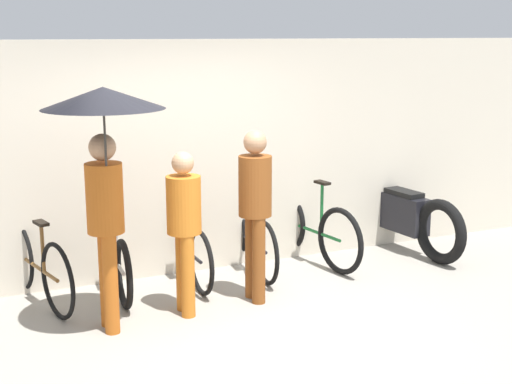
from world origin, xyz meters
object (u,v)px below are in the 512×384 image
Objects in this scene: pedestrian_trailing at (255,203)px; pedestrian_leading at (104,143)px; parked_bicycle_0 at (37,265)px; motorcycle at (403,216)px; parked_bicycle_1 at (114,256)px; parked_bicycle_2 at (184,247)px; pedestrian_center at (184,222)px; parked_bicycle_3 at (250,238)px; parked_bicycle_4 at (311,229)px.

pedestrian_leading is at bearing 9.81° from pedestrian_trailing.
motorcycle is at bearing -103.43° from parked_bicycle_0.
parked_bicycle_0 reaches higher than parked_bicycle_1.
parked_bicycle_1 is 1.60m from pedestrian_trailing.
parked_bicycle_1 is at bearing -34.24° from pedestrian_trailing.
parked_bicycle_2 is 1.10m from pedestrian_center.
pedestrian_trailing is at bearing -125.58° from parked_bicycle_0.
pedestrian_center is at bearing 99.33° from motorcycle.
parked_bicycle_2 is 0.99× the size of pedestrian_trailing.
parked_bicycle_2 is 1.01× the size of parked_bicycle_3.
parked_bicycle_2 is at bearing 94.12° from parked_bicycle_3.
parked_bicycle_2 is at bearing -61.74° from pedestrian_trailing.
pedestrian_center is (-0.29, -0.91, 0.53)m from parked_bicycle_2.
motorcycle is at bearing -91.71° from parked_bicycle_2.
parked_bicycle_2 is 1.16m from pedestrian_trailing.
pedestrian_trailing is at bearing -153.58° from parked_bicycle_2.
parked_bicycle_3 is 2.48m from pedestrian_leading.
pedestrian_trailing is 0.84× the size of motorcycle.
parked_bicycle_4 is at bearing -88.16° from parked_bicycle_3.
parked_bicycle_0 is 0.99× the size of pedestrian_trailing.
parked_bicycle_1 is 1.15m from pedestrian_center.
pedestrian_center is (0.47, -0.90, 0.54)m from parked_bicycle_1.
parked_bicycle_2 is at bearing -104.44° from pedestrian_center.
parked_bicycle_0 is 0.95× the size of parked_bicycle_1.
pedestrian_center reaches higher than parked_bicycle_0.
parked_bicycle_1 reaches higher than motorcycle.
parked_bicycle_2 is 1.52m from parked_bicycle_4.
parked_bicycle_4 is at bearing 81.92° from motorcycle.
parked_bicycle_2 is 1.09× the size of pedestrian_center.
parked_bicycle_0 reaches higher than parked_bicycle_2.
parked_bicycle_1 is 0.87× the size of motorcycle.
parked_bicycle_2 is 2.00m from pedestrian_leading.
motorcycle is (1.23, -0.03, 0.03)m from parked_bicycle_4.
pedestrian_trailing is (0.73, 0.05, 0.10)m from pedestrian_center.
pedestrian_leading reaches higher than parked_bicycle_4.
parked_bicycle_4 reaches higher than parked_bicycle_2.
pedestrian_trailing reaches higher than motorcycle.
parked_bicycle_4 is at bearing -150.38° from pedestrian_center.
motorcycle is at bearing -88.06° from parked_bicycle_3.
pedestrian_leading is at bearing 16.57° from pedestrian_center.
parked_bicycle_4 is 1.13× the size of pedestrian_center.
pedestrian_leading is at bearing 98.85° from motorcycle.
parked_bicycle_4 is (0.76, -0.02, 0.03)m from parked_bicycle_3.
parked_bicycle_4 reaches higher than parked_bicycle_1.
parked_bicycle_0 is 2.20m from pedestrian_trailing.
parked_bicycle_0 is 1.00× the size of parked_bicycle_2.
parked_bicycle_0 reaches higher than motorcycle.
parked_bicycle_4 is 1.50m from pedestrian_trailing.
parked_bicycle_2 is at bearing 80.05° from parked_bicycle_4.
parked_bicycle_0 is at bearing 95.80° from parked_bicycle_3.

